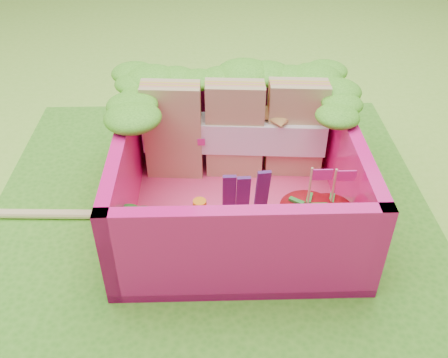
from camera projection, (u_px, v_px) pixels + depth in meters
name	position (u px, v px, depth m)	size (l,w,h in m)	color
ground	(212.00, 216.00, 2.96)	(14.00, 14.00, 0.00)	#93DB3D
placemat	(212.00, 214.00, 2.95)	(2.60, 2.60, 0.03)	#48A024
bento_floor	(236.00, 209.00, 2.92)	(1.30, 1.30, 0.05)	#FC407B
bento_box	(237.00, 175.00, 2.77)	(1.30, 1.30, 0.55)	#FF1581
lettuce_ruffle	(234.00, 82.00, 2.96)	(1.43, 0.83, 0.11)	#2E8718
sandwich_stack	(235.00, 130.00, 3.01)	(1.11, 0.25, 0.61)	tan
broccoli	(143.00, 225.00, 2.52)	(0.33, 0.33, 0.24)	#6B9B4B
carrot_sticks	(191.00, 227.00, 2.58)	(0.17, 0.16, 0.27)	orange
purple_wedges	(244.00, 199.00, 2.66)	(0.25, 0.07, 0.38)	#38164F
strawberry_left	(305.00, 227.00, 2.56)	(0.28, 0.28, 0.52)	red
strawberry_right	(328.00, 223.00, 2.61)	(0.23, 0.23, 0.47)	red
snap_peas	(312.00, 227.00, 2.73)	(0.57, 0.54, 0.05)	green
chopsticks	(51.00, 214.00, 2.89)	(2.36, 0.16, 0.04)	#E9C87F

